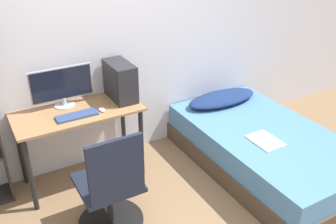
{
  "coord_description": "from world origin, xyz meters",
  "views": [
    {
      "loc": [
        -1.11,
        -1.76,
        2.3
      ],
      "look_at": [
        0.37,
        0.83,
        0.75
      ],
      "focal_mm": 40.0,
      "sensor_mm": 36.0,
      "label": 1
    }
  ],
  "objects_px": {
    "monitor": "(62,86)",
    "keyboard": "(77,116)",
    "office_chair": "(111,194)",
    "pc_tower": "(120,81)",
    "bed": "(264,149)"
  },
  "relations": [
    {
      "from": "monitor",
      "to": "keyboard",
      "type": "relative_size",
      "value": 1.57
    },
    {
      "from": "office_chair",
      "to": "monitor",
      "type": "distance_m",
      "value": 1.11
    },
    {
      "from": "monitor",
      "to": "pc_tower",
      "type": "bearing_deg",
      "value": -11.91
    },
    {
      "from": "office_chair",
      "to": "pc_tower",
      "type": "xyz_separation_m",
      "value": [
        0.47,
        0.82,
        0.57
      ]
    },
    {
      "from": "bed",
      "to": "monitor",
      "type": "height_order",
      "value": "monitor"
    },
    {
      "from": "keyboard",
      "to": "pc_tower",
      "type": "distance_m",
      "value": 0.54
    },
    {
      "from": "monitor",
      "to": "pc_tower",
      "type": "height_order",
      "value": "monitor"
    },
    {
      "from": "office_chair",
      "to": "keyboard",
      "type": "distance_m",
      "value": 0.78
    },
    {
      "from": "keyboard",
      "to": "pc_tower",
      "type": "bearing_deg",
      "value": 18.1
    },
    {
      "from": "office_chair",
      "to": "bed",
      "type": "bearing_deg",
      "value": 1.59
    },
    {
      "from": "office_chair",
      "to": "keyboard",
      "type": "height_order",
      "value": "office_chair"
    },
    {
      "from": "office_chair",
      "to": "pc_tower",
      "type": "bearing_deg",
      "value": 60.45
    },
    {
      "from": "monitor",
      "to": "keyboard",
      "type": "xyz_separation_m",
      "value": [
        0.03,
        -0.27,
        -0.19
      ]
    },
    {
      "from": "office_chair",
      "to": "pc_tower",
      "type": "height_order",
      "value": "pc_tower"
    },
    {
      "from": "bed",
      "to": "monitor",
      "type": "distance_m",
      "value": 2.07
    }
  ]
}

